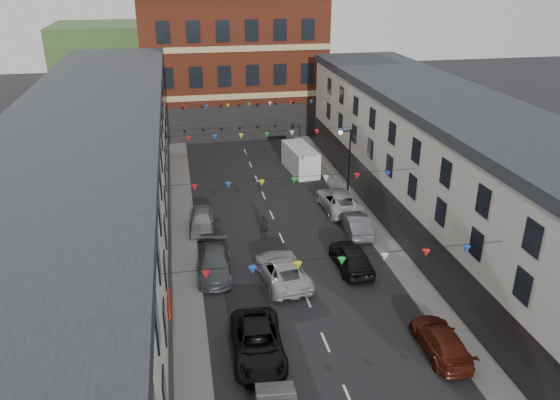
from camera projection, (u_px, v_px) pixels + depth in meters
ground at (307, 300)px, 31.97m from camera, size 160.00×160.00×0.00m
pavement_left at (187, 292)px, 32.55m from camera, size 1.80×64.00×0.15m
pavement_right at (405, 270)px, 34.94m from camera, size 1.80×64.00×0.15m
terrace_left at (88, 227)px, 28.71m from camera, size 8.40×56.00×10.70m
terrace_right at (494, 202)px, 32.98m from camera, size 8.40×56.00×9.70m
civic_building at (232, 58)px, 62.95m from camera, size 20.60×13.30×18.50m
distant_hill at (191, 56)px, 85.18m from camera, size 40.00×14.00×10.00m
street_lamp at (347, 155)px, 44.17m from camera, size 1.10×0.36×6.00m
car_left_c at (258, 343)px, 27.12m from camera, size 2.80×5.60×1.52m
car_left_d at (215, 263)px, 34.45m from camera, size 2.47×5.28×1.49m
car_left_e at (202, 220)px, 40.15m from camera, size 2.09×4.48×1.48m
car_right_c at (441, 341)px, 27.43m from camera, size 2.11×4.77×1.36m
car_right_d at (351, 257)px, 34.97m from camera, size 1.96×4.83×1.64m
car_right_e at (356, 223)px, 39.69m from camera, size 1.95×4.63×1.49m
car_right_f at (339, 200)px, 43.46m from camera, size 2.78×5.78×1.59m
moving_car at (282, 270)px, 33.62m from camera, size 3.12×5.77×1.54m
white_van at (300, 159)px, 51.38m from camera, size 2.63×5.60×2.40m
pedestrian at (264, 226)px, 39.22m from camera, size 0.64×0.49×1.58m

